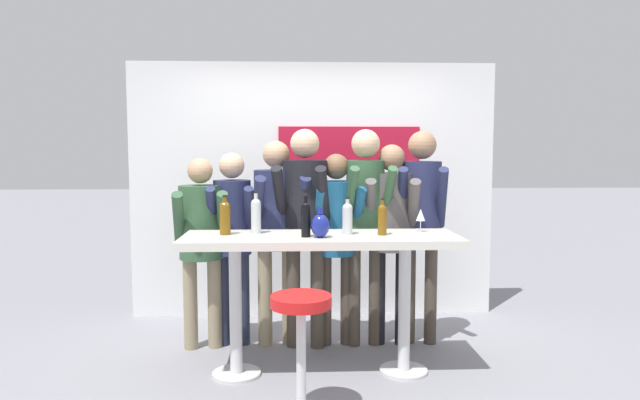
# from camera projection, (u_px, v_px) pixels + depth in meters

# --- Properties ---
(ground_plane) EXTENTS (40.00, 40.00, 0.00)m
(ground_plane) POSITION_uv_depth(u_px,v_px,m) (321.00, 374.00, 4.25)
(ground_plane) COLOR gray
(back_wall) EXTENTS (3.61, 0.12, 2.52)m
(back_wall) POSITION_uv_depth(u_px,v_px,m) (314.00, 190.00, 5.72)
(back_wall) COLOR white
(back_wall) RESTS_ON ground_plane
(tasting_table) EXTENTS (2.01, 0.63, 1.04)m
(tasting_table) POSITION_uv_depth(u_px,v_px,m) (321.00, 259.00, 4.18)
(tasting_table) COLOR silver
(tasting_table) RESTS_ON ground_plane
(bar_stool) EXTENTS (0.40, 0.40, 0.78)m
(bar_stool) POSITION_uv_depth(u_px,v_px,m) (301.00, 337.00, 3.50)
(bar_stool) COLOR silver
(bar_stool) RESTS_ON ground_plane
(person_far_left) EXTENTS (0.48, 0.56, 1.60)m
(person_far_left) POSITION_uv_depth(u_px,v_px,m) (201.00, 232.00, 4.71)
(person_far_left) COLOR gray
(person_far_left) RESTS_ON ground_plane
(person_left) EXTENTS (0.39, 0.51, 1.64)m
(person_left) POSITION_uv_depth(u_px,v_px,m) (232.00, 226.00, 4.79)
(person_left) COLOR #23283D
(person_left) RESTS_ON ground_plane
(person_center_left) EXTENTS (0.52, 0.62, 1.74)m
(person_center_left) POSITION_uv_depth(u_px,v_px,m) (277.00, 220.00, 4.81)
(person_center_left) COLOR gray
(person_center_left) RESTS_ON ground_plane
(person_center) EXTENTS (0.50, 0.62, 1.84)m
(person_center) POSITION_uv_depth(u_px,v_px,m) (305.00, 213.00, 4.72)
(person_center) COLOR #473D33
(person_center) RESTS_ON ground_plane
(person_center_right) EXTENTS (0.43, 0.53, 1.63)m
(person_center_right) POSITION_uv_depth(u_px,v_px,m) (336.00, 227.00, 4.80)
(person_center_right) COLOR #473D33
(person_center_right) RESTS_ON ground_plane
(person_right) EXTENTS (0.41, 0.55, 1.84)m
(person_right) POSITION_uv_depth(u_px,v_px,m) (365.00, 210.00, 4.77)
(person_right) COLOR #473D33
(person_right) RESTS_ON ground_plane
(person_far_right) EXTENTS (0.48, 0.58, 1.71)m
(person_far_right) POSITION_uv_depth(u_px,v_px,m) (391.00, 222.00, 4.81)
(person_far_right) COLOR black
(person_far_right) RESTS_ON ground_plane
(person_rightmost) EXTENTS (0.46, 0.59, 1.82)m
(person_rightmost) POSITION_uv_depth(u_px,v_px,m) (421.00, 211.00, 4.83)
(person_rightmost) COLOR #473D33
(person_rightmost) RESTS_ON ground_plane
(wine_bottle_0) EXTENTS (0.07, 0.07, 0.32)m
(wine_bottle_0) POSITION_uv_depth(u_px,v_px,m) (256.00, 214.00, 4.24)
(wine_bottle_0) COLOR #B7BCC1
(wine_bottle_0) RESTS_ON tasting_table
(wine_bottle_1) EXTENTS (0.07, 0.07, 0.28)m
(wine_bottle_1) POSITION_uv_depth(u_px,v_px,m) (347.00, 217.00, 4.18)
(wine_bottle_1) COLOR #B7BCC1
(wine_bottle_1) RESTS_ON tasting_table
(wine_bottle_2) EXTENTS (0.08, 0.08, 0.29)m
(wine_bottle_2) POSITION_uv_depth(u_px,v_px,m) (225.00, 216.00, 4.17)
(wine_bottle_2) COLOR brown
(wine_bottle_2) RESTS_ON tasting_table
(wine_bottle_3) EXTENTS (0.07, 0.07, 0.27)m
(wine_bottle_3) POSITION_uv_depth(u_px,v_px,m) (382.00, 218.00, 4.16)
(wine_bottle_3) COLOR brown
(wine_bottle_3) RESTS_ON tasting_table
(wine_bottle_4) EXTENTS (0.07, 0.07, 0.31)m
(wine_bottle_4) POSITION_uv_depth(u_px,v_px,m) (306.00, 217.00, 4.07)
(wine_bottle_4) COLOR black
(wine_bottle_4) RESTS_ON tasting_table
(wine_glass_0) EXTENTS (0.07, 0.07, 0.18)m
(wine_glass_0) POSITION_uv_depth(u_px,v_px,m) (421.00, 216.00, 4.31)
(wine_glass_0) COLOR silver
(wine_glass_0) RESTS_ON tasting_table
(decorative_vase) EXTENTS (0.13, 0.13, 0.22)m
(decorative_vase) POSITION_uv_depth(u_px,v_px,m) (320.00, 225.00, 4.04)
(decorative_vase) COLOR navy
(decorative_vase) RESTS_ON tasting_table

